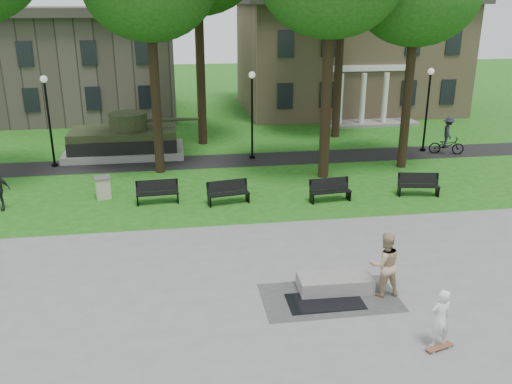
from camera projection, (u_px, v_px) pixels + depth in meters
ground at (290, 257)px, 18.45m from camera, size 120.00×120.00×0.00m
plaza at (331, 343)px, 13.79m from camera, size 22.00×16.00×0.02m
footpath at (244, 160)px, 29.62m from camera, size 44.00×2.60×0.01m
building_right at (346, 53)px, 42.64m from camera, size 17.00×12.00×8.60m
building_left at (72, 66)px, 40.37m from camera, size 15.00×10.00×7.20m
lamp_left at (48, 114)px, 27.55m from camera, size 0.36×0.36×4.73m
lamp_mid at (252, 108)px, 29.04m from camera, size 0.36×0.36×4.73m
lamp_right at (428, 103)px, 30.47m from camera, size 0.36×0.36×4.73m
tank_monument at (125, 140)px, 30.28m from camera, size 7.45×3.40×2.40m
puddle at (325, 302)px, 15.67m from camera, size 2.20×1.20×0.00m
concrete_block at (335, 282)px, 16.28m from camera, size 2.23×1.06×0.45m
skateboard at (439, 348)px, 13.53m from camera, size 0.80×0.42×0.07m
skateboarder at (440, 319)px, 13.40m from camera, size 0.64×0.47×1.60m
friend_watching at (385, 264)px, 15.76m from camera, size 0.98×0.78×1.97m
cyclist at (447, 139)px, 30.52m from camera, size 2.02×1.21×2.12m
park_bench_0 at (157, 191)px, 23.21m from camera, size 1.82×0.61×1.00m
park_bench_1 at (228, 192)px, 23.17m from camera, size 1.85×0.84×1.00m
park_bench_2 at (330, 189)px, 23.45m from camera, size 1.84×0.70×1.00m
park_bench_3 at (418, 184)px, 24.15m from camera, size 1.85×0.85×1.00m
trash_bin at (103, 187)px, 23.81m from camera, size 0.79×0.79×0.96m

